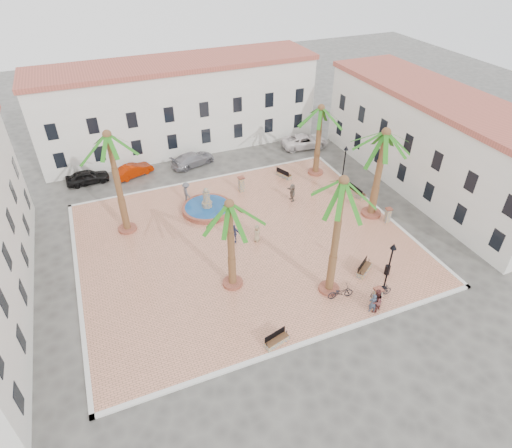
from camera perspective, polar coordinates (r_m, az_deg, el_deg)
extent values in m
plane|color=#56544F|center=(35.14, -1.51, -2.48)|extent=(120.00, 120.00, 0.00)
cube|color=tan|center=(35.10, -1.51, -2.38)|extent=(26.00, 22.00, 0.15)
cube|color=silver|center=(43.82, -6.73, 5.91)|extent=(26.30, 0.30, 0.16)
cube|color=silver|center=(28.01, 6.94, -15.37)|extent=(26.30, 0.30, 0.16)
cube|color=silver|center=(40.63, 15.86, 2.04)|extent=(0.30, 22.30, 0.16)
cube|color=silver|center=(33.92, -22.64, -7.38)|extent=(0.30, 22.30, 0.16)
cube|color=white|center=(49.91, -10.20, 15.07)|extent=(30.00, 7.00, 9.00)
cube|color=#B45444|center=(48.47, -10.82, 20.31)|extent=(30.40, 7.40, 0.50)
cube|color=black|center=(46.79, -24.67, 7.73)|extent=(1.00, 0.12, 1.60)
cube|color=black|center=(46.66, -20.15, 8.79)|extent=(1.00, 0.12, 1.60)
cube|color=black|center=(46.83, -15.61, 9.80)|extent=(1.00, 0.12, 1.60)
cube|color=black|center=(47.30, -11.10, 10.73)|extent=(1.00, 0.12, 1.60)
cube|color=black|center=(48.05, -6.68, 11.58)|extent=(1.00, 0.12, 1.60)
cube|color=black|center=(49.09, -2.40, 12.33)|extent=(1.00, 0.12, 1.60)
cube|color=black|center=(50.38, 1.70, 12.99)|extent=(1.00, 0.12, 1.60)
cube|color=black|center=(51.91, 5.60, 13.54)|extent=(1.00, 0.12, 1.60)
cube|color=black|center=(45.61, -25.61, 11.03)|extent=(1.00, 0.12, 1.60)
cube|color=black|center=(45.48, -20.93, 12.14)|extent=(1.00, 0.12, 1.60)
cube|color=black|center=(45.65, -16.22, 13.17)|extent=(1.00, 0.12, 1.60)
cube|color=black|center=(46.13, -11.53, 14.10)|extent=(1.00, 0.12, 1.60)
cube|color=black|center=(46.91, -6.94, 14.92)|extent=(1.00, 0.12, 1.60)
cube|color=black|center=(47.97, -2.49, 15.62)|extent=(1.00, 0.12, 1.60)
cube|color=black|center=(49.29, 1.77, 16.20)|extent=(1.00, 0.12, 1.60)
cube|color=black|center=(50.85, 5.80, 16.67)|extent=(1.00, 0.12, 1.60)
cube|color=white|center=(44.27, 22.66, 9.72)|extent=(7.00, 26.00, 8.50)
cube|color=#B45444|center=(42.68, 24.07, 15.10)|extent=(7.40, 26.40, 0.50)
cube|color=black|center=(36.55, 29.49, -1.87)|extent=(0.12, 1.00, 1.60)
cube|color=black|center=(38.35, 25.60, 1.23)|extent=(0.12, 1.00, 1.60)
cube|color=black|center=(40.42, 22.08, 4.03)|extent=(0.12, 1.00, 1.60)
cube|color=black|center=(42.70, 18.89, 6.52)|extent=(0.12, 1.00, 1.60)
cube|color=black|center=(45.18, 16.02, 8.74)|extent=(0.12, 1.00, 1.60)
cube|color=black|center=(47.82, 13.43, 10.71)|extent=(0.12, 1.00, 1.60)
cube|color=black|center=(50.60, 11.08, 12.44)|extent=(0.12, 1.00, 1.60)
cube|color=black|center=(35.03, 30.90, 2.02)|extent=(0.12, 1.00, 1.60)
cube|color=black|center=(36.91, 26.78, 5.05)|extent=(0.12, 1.00, 1.60)
cube|color=black|center=(39.05, 23.06, 7.75)|extent=(0.12, 1.00, 1.60)
cube|color=black|center=(41.41, 19.69, 10.13)|extent=(0.12, 1.00, 1.60)
cube|color=black|center=(43.96, 16.67, 12.21)|extent=(0.12, 1.00, 1.60)
cube|color=black|center=(46.67, 13.94, 14.03)|extent=(0.12, 1.00, 1.60)
cube|color=black|center=(49.51, 11.49, 15.62)|extent=(0.12, 1.00, 1.60)
cube|color=black|center=(26.00, -29.17, -19.64)|extent=(0.12, 1.00, 1.60)
cube|color=black|center=(28.61, -28.90, -13.28)|extent=(0.12, 1.00, 1.60)
cube|color=black|center=(31.51, -28.69, -8.03)|extent=(0.12, 1.00, 1.60)
cube|color=black|center=(34.63, -28.52, -3.69)|extent=(0.12, 1.00, 1.60)
cube|color=black|center=(37.92, -28.38, -0.09)|extent=(0.12, 1.00, 1.60)
cube|color=black|center=(41.33, -28.26, 2.93)|extent=(0.12, 1.00, 1.60)
cube|color=black|center=(26.64, -30.75, -8.94)|extent=(0.12, 1.00, 1.60)
cube|color=black|center=(29.74, -30.32, -3.80)|extent=(0.12, 1.00, 1.60)
cube|color=black|center=(33.03, -29.98, 0.35)|extent=(0.12, 1.00, 1.60)
cube|color=black|center=(36.46, -29.70, 3.73)|extent=(0.12, 1.00, 1.60)
cube|color=black|center=(40.00, -29.46, 6.52)|extent=(0.12, 1.00, 1.60)
cylinder|color=#A3503C|center=(38.80, -6.51, 2.09)|extent=(4.55, 4.55, 0.43)
cylinder|color=#194C8C|center=(38.69, -6.52, 2.33)|extent=(4.01, 4.01, 0.06)
cylinder|color=gray|center=(38.68, -6.53, 2.35)|extent=(0.97, 0.97, 0.87)
cylinder|color=gray|center=(38.21, -6.61, 3.44)|extent=(0.65, 0.65, 1.30)
sphere|color=gray|center=(37.78, -6.70, 4.47)|extent=(0.48, 0.48, 0.48)
cylinder|color=#A3503C|center=(37.83, -16.75, -0.57)|extent=(1.55, 1.55, 0.23)
cylinder|color=brown|center=(35.54, -17.94, 5.07)|extent=(0.50, 0.50, 8.45)
sphere|color=brown|center=(33.69, -19.26, 11.23)|extent=(0.68, 0.68, 0.68)
cylinder|color=#A3503C|center=(31.23, -3.13, -7.81)|extent=(1.47, 1.47, 0.22)
cylinder|color=brown|center=(28.95, -3.35, -2.85)|extent=(0.48, 0.48, 6.70)
sphere|color=brown|center=(26.98, -3.59, 2.70)|extent=(0.64, 0.64, 0.64)
cylinder|color=#A3503C|center=(31.20, 9.69, -8.46)|extent=(1.47, 1.47, 0.22)
cylinder|color=brown|center=(28.28, 10.59, -1.94)|extent=(0.48, 0.48, 8.75)
sphere|color=brown|center=(25.88, 11.64, 5.73)|extent=(0.64, 0.64, 0.64)
cylinder|color=#A3503C|center=(39.46, 15.07, 1.45)|extent=(1.74, 1.74, 0.26)
cylinder|color=brown|center=(37.47, 15.99, 6.39)|extent=(0.56, 0.56, 7.57)
sphere|color=brown|center=(35.84, 16.99, 11.64)|extent=(0.76, 0.76, 0.76)
cylinder|color=#A3503C|center=(44.95, 7.92, 6.90)|extent=(1.57, 1.57, 0.24)
cylinder|color=brown|center=(43.38, 8.30, 10.93)|extent=(0.51, 0.51, 6.74)
sphere|color=brown|center=(42.09, 8.71, 15.09)|extent=(0.69, 0.69, 0.69)
cube|color=gray|center=(27.55, 2.79, -15.39)|extent=(1.75, 0.91, 0.37)
cube|color=#56351E|center=(27.38, 2.80, -15.11)|extent=(1.65, 0.84, 0.06)
cube|color=black|center=(27.29, 2.54, -14.51)|extent=(1.54, 0.43, 0.47)
cylinder|color=black|center=(26.98, 1.45, -15.75)|extent=(0.05, 0.05, 0.28)
cylinder|color=black|center=(27.63, 4.12, -14.18)|extent=(0.05, 0.05, 0.28)
cube|color=gray|center=(33.04, 14.21, -5.99)|extent=(1.73, 1.41, 0.39)
cube|color=#56351E|center=(32.90, 14.27, -5.70)|extent=(1.63, 1.31, 0.06)
cube|color=black|center=(32.77, 13.99, -5.23)|extent=(1.39, 0.95, 0.48)
cylinder|color=black|center=(32.22, 13.75, -6.36)|extent=(0.05, 0.05, 0.29)
cylinder|color=black|center=(33.43, 14.82, -4.76)|extent=(0.05, 0.05, 0.29)
cube|color=gray|center=(41.78, 13.32, 3.97)|extent=(0.79, 2.05, 0.44)
cube|color=#56351E|center=(41.65, 13.36, 4.27)|extent=(0.73, 1.93, 0.07)
cube|color=black|center=(41.35, 13.16, 4.55)|extent=(0.23, 1.89, 0.56)
cylinder|color=black|center=(40.99, 14.21, 3.80)|extent=(0.05, 0.05, 0.33)
cylinder|color=black|center=(42.18, 12.59, 5.04)|extent=(0.05, 0.05, 0.33)
cube|color=gray|center=(43.84, 3.74, 6.50)|extent=(1.17, 1.81, 0.39)
cube|color=#56351E|center=(43.73, 3.75, 6.76)|extent=(1.09, 1.70, 0.06)
cube|color=black|center=(43.46, 3.57, 6.96)|extent=(0.69, 1.53, 0.48)
cylinder|color=black|center=(43.21, 4.57, 6.51)|extent=(0.05, 0.05, 0.29)
cylinder|color=black|center=(44.14, 2.95, 7.26)|extent=(0.05, 0.05, 0.29)
cylinder|color=black|center=(32.14, 16.65, -8.20)|extent=(0.37, 0.37, 0.16)
cylinder|color=black|center=(30.92, 17.23, -5.72)|extent=(0.12, 0.12, 3.67)
cone|color=black|center=(29.69, 17.90, -2.83)|extent=(0.45, 0.45, 0.41)
sphere|color=beige|center=(29.78, 17.84, -3.06)|extent=(0.24, 0.24, 0.24)
cylinder|color=black|center=(43.72, 11.36, 5.57)|extent=(0.35, 0.35, 0.16)
cylinder|color=black|center=(42.87, 11.64, 7.62)|extent=(0.12, 0.12, 3.52)
cone|color=black|center=(42.02, 11.95, 9.90)|extent=(0.43, 0.43, 0.39)
sphere|color=beige|center=(42.08, 11.93, 9.72)|extent=(0.23, 0.23, 0.23)
cube|color=gray|center=(30.39, 15.81, -9.44)|extent=(0.45, 0.45, 1.43)
cube|color=#A3503C|center=(29.86, 16.05, -8.39)|extent=(0.56, 0.56, 0.11)
cube|color=gray|center=(41.10, -1.97, 5.26)|extent=(0.50, 0.50, 1.45)
cube|color=#A3503C|center=(40.71, -1.99, 6.20)|extent=(0.62, 0.62, 0.11)
cube|color=gray|center=(38.55, 17.15, 1.07)|extent=(0.43, 0.43, 1.29)
cube|color=#A3503C|center=(38.18, 17.33, 1.92)|extent=(0.53, 0.53, 0.10)
cylinder|color=black|center=(33.23, 17.10, -5.86)|extent=(0.40, 0.40, 0.77)
imported|color=#354154|center=(29.84, 15.33, -10.14)|extent=(0.68, 0.58, 1.59)
imported|color=black|center=(30.53, 11.20, -8.92)|extent=(1.92, 0.93, 0.97)
imported|color=brown|center=(29.87, 15.74, -9.82)|extent=(1.11, 1.01, 1.84)
imported|color=black|center=(31.27, 16.35, -8.55)|extent=(1.68, 0.55, 1.00)
imported|color=tan|center=(34.61, 0.11, -1.23)|extent=(0.89, 0.86, 1.54)
imported|color=#2F3556|center=(34.52, -2.97, -1.26)|extent=(1.04, 0.88, 1.67)
imported|color=#55545A|center=(40.03, -9.25, 4.25)|extent=(0.84, 1.30, 1.91)
imported|color=#64564B|center=(39.78, 4.85, 4.22)|extent=(0.66, 1.62, 1.70)
imported|color=black|center=(45.92, -21.55, 5.87)|extent=(4.14, 1.77, 1.40)
imported|color=#A11F00|center=(45.80, -15.98, 6.92)|extent=(4.15, 2.66, 1.29)
imported|color=#9C9AA2|center=(46.59, -8.42, 8.56)|extent=(5.16, 3.31, 1.39)
imported|color=white|center=(50.36, 6.52, 10.95)|extent=(5.61, 3.04, 1.49)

